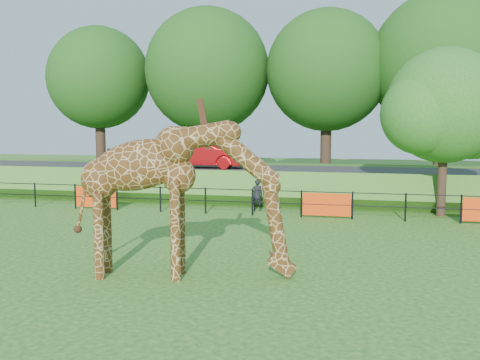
% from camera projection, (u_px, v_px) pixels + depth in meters
% --- Properties ---
extents(ground, '(90.00, 90.00, 0.00)m').
position_uv_depth(ground, '(192.00, 266.00, 14.12)').
color(ground, '#215214').
rests_on(ground, ground).
extents(giraffe, '(5.47, 1.84, 3.85)m').
position_uv_depth(giraffe, '(184.00, 199.00, 12.92)').
color(giraffe, '#542F11').
rests_on(giraffe, ground).
extents(perimeter_fence, '(28.07, 0.10, 1.10)m').
position_uv_depth(perimeter_fence, '(252.00, 202.00, 21.82)').
color(perimeter_fence, black).
rests_on(perimeter_fence, ground).
extents(embankment, '(40.00, 9.00, 1.30)m').
position_uv_depth(embankment, '(280.00, 181.00, 29.08)').
color(embankment, '#215214').
rests_on(embankment, ground).
extents(road, '(40.00, 5.00, 0.12)m').
position_uv_depth(road, '(276.00, 170.00, 27.55)').
color(road, '#2A2B2D').
rests_on(road, embankment).
extents(car_blue, '(4.24, 1.82, 1.43)m').
position_uv_depth(car_blue, '(147.00, 154.00, 28.53)').
color(car_blue, '#13309E').
rests_on(car_blue, road).
extents(car_red, '(4.59, 1.79, 1.49)m').
position_uv_depth(car_red, '(202.00, 154.00, 28.05)').
color(car_red, '#B90D10').
rests_on(car_red, road).
extents(visitor, '(0.56, 0.44, 1.35)m').
position_uv_depth(visitor, '(257.00, 195.00, 23.05)').
color(visitor, black).
rests_on(visitor, ground).
extents(tree_east, '(5.40, 4.71, 6.76)m').
position_uv_depth(tree_east, '(447.00, 110.00, 21.32)').
color(tree_east, black).
rests_on(tree_east, ground).
extents(bg_tree_line, '(37.30, 8.80, 11.82)m').
position_uv_depth(bg_tree_line, '(325.00, 70.00, 34.27)').
color(bg_tree_line, black).
rests_on(bg_tree_line, ground).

